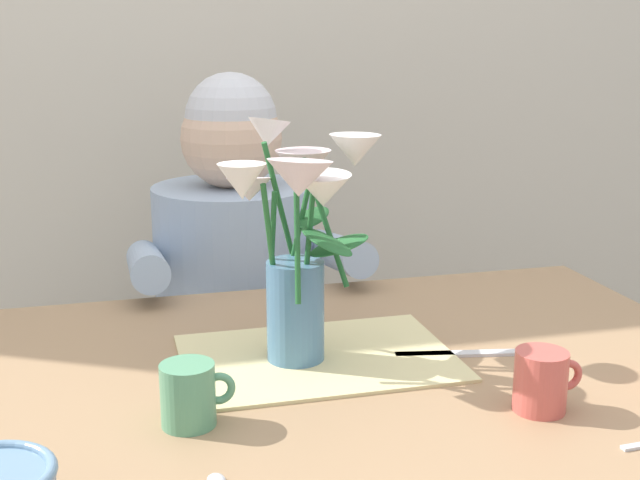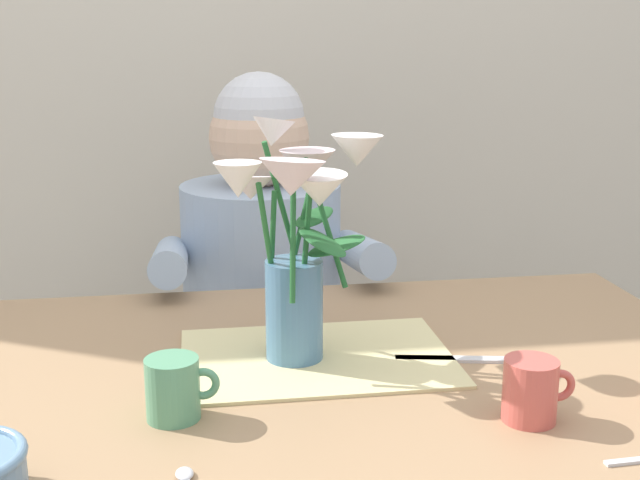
# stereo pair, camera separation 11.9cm
# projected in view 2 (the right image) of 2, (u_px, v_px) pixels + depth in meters

# --- Properties ---
(wood_panel_backdrop) EXTENTS (4.00, 0.10, 2.50)m
(wood_panel_backdrop) POSITION_uv_depth(u_px,v_px,m) (267.00, 17.00, 2.07)
(wood_panel_backdrop) COLOR beige
(wood_panel_backdrop) RESTS_ON ground_plane
(dining_table) EXTENTS (1.20, 0.80, 0.74)m
(dining_table) POSITION_uv_depth(u_px,v_px,m) (336.00, 429.00, 1.21)
(dining_table) COLOR #9E7A56
(dining_table) RESTS_ON ground_plane
(seated_person) EXTENTS (0.45, 0.47, 1.14)m
(seated_person) POSITION_uv_depth(u_px,v_px,m) (263.00, 335.00, 1.82)
(seated_person) COLOR #4C4C56
(seated_person) RESTS_ON ground_plane
(striped_placemat) EXTENTS (0.40, 0.28, 0.00)m
(striped_placemat) POSITION_uv_depth(u_px,v_px,m) (317.00, 357.00, 1.22)
(striped_placemat) COLOR beige
(striped_placemat) RESTS_ON dining_table
(flower_vase) EXTENTS (0.25, 0.27, 0.35)m
(flower_vase) POSITION_uv_depth(u_px,v_px,m) (297.00, 225.00, 1.17)
(flower_vase) COLOR teal
(flower_vase) RESTS_ON dining_table
(dinner_knife) EXTENTS (0.19, 0.05, 0.00)m
(dinner_knife) POSITION_uv_depth(u_px,v_px,m) (460.00, 360.00, 1.21)
(dinner_knife) COLOR silver
(dinner_knife) RESTS_ON dining_table
(tea_cup) EXTENTS (0.09, 0.07, 0.08)m
(tea_cup) POSITION_uv_depth(u_px,v_px,m) (531.00, 390.00, 1.02)
(tea_cup) COLOR #CC564C
(tea_cup) RESTS_ON dining_table
(coffee_cup) EXTENTS (0.09, 0.07, 0.08)m
(coffee_cup) POSITION_uv_depth(u_px,v_px,m) (174.00, 388.00, 1.03)
(coffee_cup) COLOR #569970
(coffee_cup) RESTS_ON dining_table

